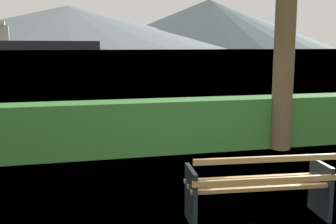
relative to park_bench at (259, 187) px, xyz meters
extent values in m
plane|color=#4C6B33|center=(0.01, 0.06, -0.43)|extent=(1400.00, 1400.00, 0.00)
plane|color=#6B8EA3|center=(0.01, 307.47, -0.43)|extent=(620.00, 620.00, 0.00)
cube|color=tan|center=(-0.01, -0.13, 0.02)|extent=(1.72, 0.22, 0.04)
cube|color=tan|center=(0.01, 0.06, 0.02)|extent=(1.72, 0.22, 0.04)
cube|color=tan|center=(0.02, 0.25, 0.02)|extent=(1.72, 0.22, 0.04)
cube|color=tan|center=(-0.02, -0.21, 0.14)|extent=(1.72, 0.20, 0.06)
cube|color=tan|center=(-0.02, -0.25, 0.41)|extent=(1.72, 0.20, 0.06)
cube|color=#1E2328|center=(-0.81, 0.12, -0.09)|extent=(0.10, 0.51, 0.68)
cube|color=#1E2328|center=(0.82, -0.04, -0.09)|extent=(0.10, 0.51, 0.68)
cube|color=#387A33|center=(0.01, 3.47, 0.09)|extent=(12.13, 0.68, 1.04)
cylinder|color=brown|center=(2.03, 3.10, 2.06)|extent=(0.41, 0.41, 4.98)
cube|color=#232328|center=(-22.32, 310.00, 2.86)|extent=(88.50, 20.67, 6.58)
cone|color=gray|center=(0.01, 541.48, 26.90)|extent=(436.88, 436.88, 54.66)
cone|color=slate|center=(200.20, 565.36, 34.82)|extent=(348.69, 348.69, 70.49)
camera|label=1|loc=(-2.16, -4.22, 1.65)|focal=43.15mm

